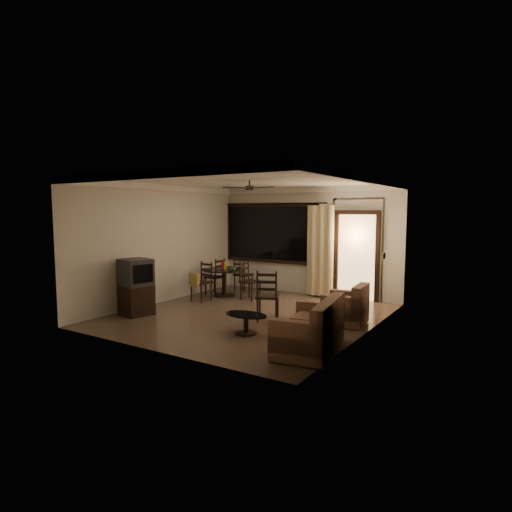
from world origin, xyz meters
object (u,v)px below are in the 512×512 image
Objects in this scene: armchair at (348,308)px; coffee_table at (246,320)px; dining_chair_east at (250,288)px; dining_chair_north at (243,281)px; dining_table at (224,274)px; tv_cabinet at (136,287)px; side_chair at (268,306)px; dining_chair_west at (215,283)px; sofa at (313,331)px; dining_chair_south at (201,289)px.

coffee_table is (-1.31, -1.57, -0.08)m from armchair.
dining_chair_east is 1.15m from dining_chair_north.
dining_table is 1.17× the size of dining_chair_north.
tv_cabinet reaches higher than armchair.
side_chair is at bearing 98.20° from coffee_table.
tv_cabinet is (-0.41, -3.41, 0.31)m from dining_chair_north.
coffee_table is 0.80× the size of side_chair.
dining_chair_west is 0.93× the size of side_chair.
dining_table is 3.84m from armchair.
side_chair is at bearing 137.08° from dining_chair_north.
tv_cabinet reaches higher than dining_chair_east.
side_chair is at bearing 61.89° from dining_chair_west.
dining_chair_north is at bearing 155.19° from dining_chair_west.
tv_cabinet is 0.73× the size of sofa.
dining_table reaches higher than coffee_table.
sofa reaches higher than coffee_table.
dining_chair_north is 0.80× the size of tv_cabinet.
side_chair is (-1.55, 1.24, -0.02)m from sofa.
side_chair is (2.25, -1.58, -0.25)m from dining_table.
side_chair is (-1.45, -0.58, -0.01)m from armchair.
side_chair is (-0.14, 1.00, 0.07)m from coffee_table.
dining_chair_north is 0.93× the size of side_chair.
dining_chair_west is 0.96m from dining_chair_south.
dining_chair_north is 4.06m from armchair.
dining_chair_north is at bearing 85.81° from dining_table.
side_chair reaches higher than dining_chair_south.
dining_chair_south is 3.77m from armchair.
coffee_table is at bearing 160.82° from sofa.
dining_chair_east reaches higher than armchair.
dining_chair_east is 0.59× the size of sofa.
dining_chair_west is 0.83m from dining_chair_north.
dining_chair_west reaches higher than sofa.
tv_cabinet is (-0.36, -2.63, 0.04)m from dining_table.
tv_cabinet is at bearing 4.09° from dining_chair_west.
dining_table is 1.34× the size of armchair.
dining_chair_south is 4.34m from sofa.
dining_chair_west is 0.80× the size of tv_cabinet.
dining_chair_south is 0.93× the size of side_chair.
armchair is 1.02× the size of coffee_table.
dining_chair_east is 1.14× the size of armchair.
dining_chair_west is at bearing 111.18° from dining_chair_south.
armchair is (-0.10, 1.82, -0.01)m from sofa.
dining_chair_west is 4.18m from armchair.
dining_chair_north is 1.14× the size of armchair.
dining_chair_west is 5.05m from sofa.
armchair is at bearing 50.31° from coffee_table.
dining_chair_west is at bearing 159.73° from armchair.
side_chair is at bearing -132.74° from dining_chair_east.
armchair is (2.87, -0.94, 0.03)m from dining_chair_east.
dining_table is at bearing 90.13° from dining_chair_north.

